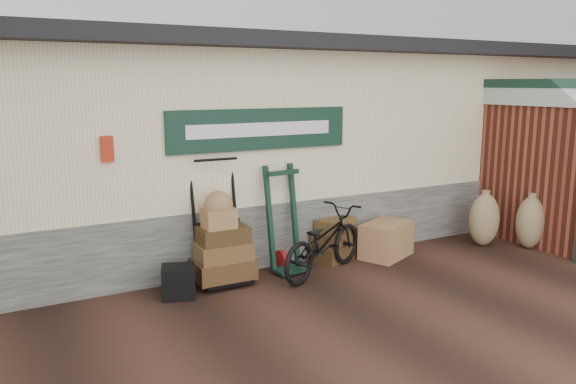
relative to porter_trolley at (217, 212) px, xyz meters
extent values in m
plane|color=black|center=(0.99, -0.85, -0.91)|extent=(80.00, 80.00, 0.00)
cube|color=#4C4C47|center=(0.99, 1.90, -0.46)|extent=(14.00, 3.54, 0.90)
cube|color=beige|center=(0.99, 1.90, 1.04)|extent=(14.00, 3.50, 2.10)
cube|color=black|center=(0.99, 1.75, 2.19)|extent=(14.40, 4.10, 0.20)
cube|color=#112E20|center=(0.69, 0.12, 1.04)|extent=(2.60, 0.06, 0.55)
cube|color=white|center=(0.69, 0.08, 1.04)|extent=(2.10, 0.01, 0.18)
cube|color=#B4240C|center=(-1.31, 0.12, 0.89)|extent=(0.14, 0.10, 0.30)
cube|color=maroon|center=(5.69, 0.35, 0.39)|extent=(1.60, 4.50, 2.60)
cube|color=#194C2D|center=(4.87, -0.65, 1.44)|extent=(0.04, 2.40, 0.28)
cube|color=#112E20|center=(4.87, -0.65, 1.64)|extent=(0.05, 2.50, 0.14)
cube|color=olive|center=(2.57, -0.26, -0.65)|extent=(0.94, 0.80, 0.52)
cube|color=black|center=(-0.65, -0.35, -0.72)|extent=(0.48, 0.44, 0.39)
imported|color=black|center=(1.34, -0.46, -0.41)|extent=(1.26, 1.83, 1.01)
ellipsoid|color=#907A4E|center=(4.31, -0.53, -0.49)|extent=(0.60, 0.53, 0.84)
ellipsoid|color=#907A4E|center=(4.84, -0.98, -0.50)|extent=(0.64, 0.59, 0.82)
camera|label=1|loc=(-2.58, -6.64, 1.64)|focal=35.00mm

